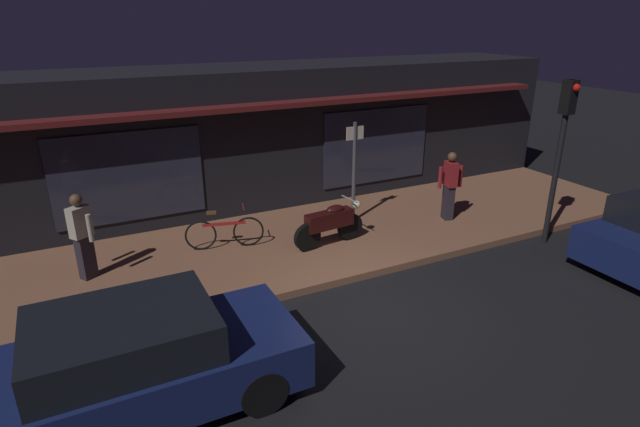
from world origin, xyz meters
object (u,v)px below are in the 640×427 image
object	(u,v)px
person_photographer	(82,235)
person_bystander	(450,184)
bicycle_parked	(225,232)
traffic_light_pole	(563,134)
motorcycle	(331,223)
sign_post	(354,167)
parked_car_near	(136,363)

from	to	relation	value
person_photographer	person_bystander	bearing A→B (deg)	-4.79
bicycle_parked	traffic_light_pole	size ratio (longest dim) A/B	0.45
traffic_light_pole	bicycle_parked	bearing A→B (deg)	158.19
motorcycle	sign_post	xyz separation A→B (m)	(1.13, 0.97, 0.86)
person_photographer	parked_car_near	xyz separation A→B (m)	(0.35, -3.88, -0.32)
bicycle_parked	parked_car_near	bearing A→B (deg)	-120.52
bicycle_parked	sign_post	size ratio (longest dim) A/B	0.67
parked_car_near	person_photographer	bearing A→B (deg)	95.09
bicycle_parked	person_photographer	xyz separation A→B (m)	(-2.71, -0.13, 0.52)
bicycle_parked	parked_car_near	xyz separation A→B (m)	(-2.37, -4.01, 0.20)
traffic_light_pole	parked_car_near	distance (m)	9.28
parked_car_near	person_bystander	bearing A→B (deg)	22.58
person_bystander	person_photographer	bearing A→B (deg)	175.21
bicycle_parked	person_bystander	size ratio (longest dim) A/B	0.97
sign_post	traffic_light_pole	xyz separation A→B (m)	(3.41, -2.77, 0.97)
bicycle_parked	person_photographer	distance (m)	2.76
bicycle_parked	motorcycle	bearing A→B (deg)	-22.12
person_bystander	traffic_light_pole	bearing A→B (deg)	-55.00
traffic_light_pole	motorcycle	bearing A→B (deg)	158.34
motorcycle	traffic_light_pole	world-z (taller)	traffic_light_pole
person_bystander	traffic_light_pole	world-z (taller)	traffic_light_pole
motorcycle	person_bystander	xyz separation A→B (m)	(3.25, 0.04, 0.38)
motorcycle	traffic_light_pole	xyz separation A→B (m)	(4.54, -1.80, 1.83)
motorcycle	sign_post	world-z (taller)	sign_post
person_photographer	parked_car_near	distance (m)	3.91
motorcycle	parked_car_near	world-z (taller)	parked_car_near
person_bystander	parked_car_near	size ratio (longest dim) A/B	0.41
person_bystander	sign_post	xyz separation A→B (m)	(-2.12, 0.92, 0.48)
bicycle_parked	traffic_light_pole	world-z (taller)	traffic_light_pole
person_photographer	traffic_light_pole	size ratio (longest dim) A/B	0.46
bicycle_parked	sign_post	xyz separation A→B (m)	(3.22, 0.11, 1.00)
person_bystander	traffic_light_pole	size ratio (longest dim) A/B	0.46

